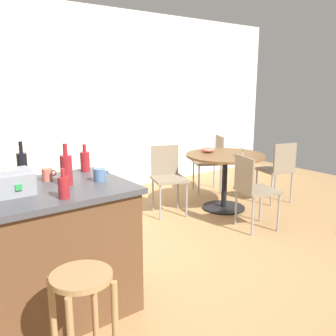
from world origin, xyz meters
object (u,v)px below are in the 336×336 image
object	(u,v)px
folding_chair_right	(212,159)
bottle_1	(64,187)
folding_chair_far	(253,187)
bottle_2	(66,169)
wine_glass	(243,149)
bottle_3	(85,161)
dining_table	(225,167)
cup_1	(100,175)
wooden_stool	(83,308)
folding_chair_near	(168,174)
serving_bowl	(208,150)
bottle_0	(22,167)
cup_0	(48,175)
kitchen_island	(31,257)
folding_chair_left	(278,167)

from	to	relation	value
folding_chair_right	bottle_1	distance (m)	3.64
folding_chair_far	bottle_2	xyz separation A→B (m)	(-2.22, -0.19, 0.54)
bottle_1	bottle_2	bearing A→B (deg)	64.64
wine_glass	bottle_3	bearing A→B (deg)	-171.79
folding_chair_right	wine_glass	xyz separation A→B (m)	(-0.40, -0.97, 0.34)
dining_table	cup_1	xyz separation A→B (m)	(-2.26, -0.93, 0.42)
bottle_3	wine_glass	distance (m)	2.29
wooden_stool	cup_1	xyz separation A→B (m)	(0.49, 0.75, 0.49)
folding_chair_near	folding_chair_right	distance (m)	1.21
bottle_1	bottle_2	size ratio (longest dim) A/B	0.64
wooden_stool	serving_bowl	xyz separation A→B (m)	(2.67, 1.92, 0.28)
wooden_stool	cup_1	world-z (taller)	cup_1
cup_1	bottle_0	bearing A→B (deg)	147.34
bottle_0	bottle_3	world-z (taller)	bottle_0
cup_0	folding_chair_right	bearing A→B (deg)	25.04
wine_glass	serving_bowl	world-z (taller)	wine_glass
folding_chair_right	cup_0	distance (m)	3.35
dining_table	kitchen_island	bearing A→B (deg)	-162.37
folding_chair_near	bottle_0	xyz separation A→B (m)	(-2.02, -0.96, 0.54)
bottle_2	bottle_1	bearing A→B (deg)	-115.36
bottle_2	dining_table	bearing A→B (deg)	19.65
cup_0	serving_bowl	distance (m)	2.65
wooden_stool	bottle_1	size ratio (longest dim) A/B	3.60
folding_chair_near	bottle_3	bearing A→B (deg)	-149.23
folding_chair_near	kitchen_island	bearing A→B (deg)	-149.94
folding_chair_left	bottle_3	bearing A→B (deg)	-173.91
folding_chair_far	bottle_1	bearing A→B (deg)	-168.61
dining_table	folding_chair_right	distance (m)	0.84
wine_glass	cup_1	bearing A→B (deg)	-163.65
folding_chair_right	bottle_1	world-z (taller)	bottle_1
cup_0	wine_glass	distance (m)	2.64
folding_chair_right	bottle_3	bearing A→B (deg)	-154.01
cup_1	serving_bowl	world-z (taller)	cup_1
folding_chair_left	wine_glass	world-z (taller)	wine_glass
folding_chair_near	bottle_2	distance (m)	2.23
folding_chair_near	bottle_1	size ratio (longest dim) A/B	4.57
wooden_stool	folding_chair_far	xyz separation A→B (m)	(2.48, 0.98, 0.01)
wooden_stool	bottle_0	size ratio (longest dim) A/B	2.28
bottle_0	bottle_1	bearing A→B (deg)	-80.66
cup_0	wine_glass	bearing A→B (deg)	9.45
folding_chair_right	wine_glass	bearing A→B (deg)	-112.42
folding_chair_right	bottle_2	xyz separation A→B (m)	(-2.94, -1.60, 0.54)
folding_chair_far	bottle_1	distance (m)	2.45
dining_table	bottle_3	world-z (taller)	bottle_3
bottle_1	cup_1	world-z (taller)	bottle_1
bottle_0	cup_1	size ratio (longest dim) A/B	2.49
kitchen_island	wine_glass	distance (m)	2.91
dining_table	folding_chair_left	bearing A→B (deg)	-18.58
bottle_0	bottle_2	bearing A→B (deg)	-48.13
dining_table	bottle_0	size ratio (longest dim) A/B	3.42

